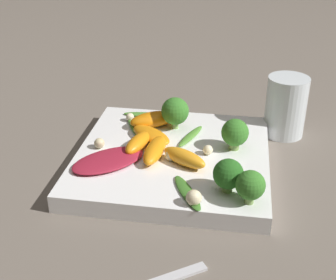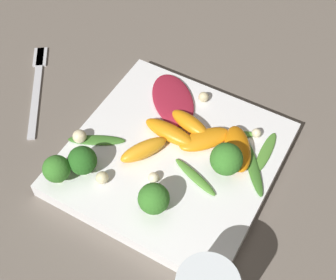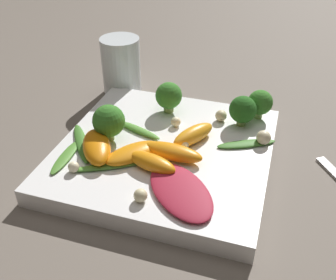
{
  "view_description": "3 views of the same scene",
  "coord_description": "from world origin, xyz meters",
  "views": [
    {
      "loc": [
        0.08,
        -0.56,
        0.34
      ],
      "look_at": [
        -0.01,
        0.02,
        0.03
      ],
      "focal_mm": 50.0,
      "sensor_mm": 36.0,
      "label": 1
    },
    {
      "loc": [
        0.31,
        0.17,
        0.53
      ],
      "look_at": [
        -0.01,
        -0.01,
        0.03
      ],
      "focal_mm": 50.0,
      "sensor_mm": 36.0,
      "label": 2
    },
    {
      "loc": [
        -0.38,
        -0.13,
        0.31
      ],
      "look_at": [
        -0.0,
        -0.0,
        0.04
      ],
      "focal_mm": 42.0,
      "sensor_mm": 36.0,
      "label": 3
    }
  ],
  "objects": [
    {
      "name": "arugula_sprig_2",
      "position": [
        0.02,
        0.04,
        0.03
      ],
      "size": [
        0.04,
        0.07,
        0.01
      ],
      "color": "#518E33",
      "rests_on": "plate"
    },
    {
      "name": "macadamia_nut_5",
      "position": [
        0.08,
        -0.06,
        0.03
      ],
      "size": [
        0.02,
        0.02,
        0.02
      ],
      "color": "beige",
      "rests_on": "plate"
    },
    {
      "name": "macadamia_nut_1",
      "position": [
        0.05,
        -0.0,
        0.03
      ],
      "size": [
        0.01,
        0.01,
        0.01
      ],
      "color": "beige",
      "rests_on": "plate"
    },
    {
      "name": "orange_segment_2",
      "position": [
        -0.05,
        0.0,
        0.03
      ],
      "size": [
        0.04,
        0.07,
        0.02
      ],
      "color": "orange",
      "rests_on": "plate"
    },
    {
      "name": "broccoli_floret_2",
      "position": [
        -0.01,
        0.07,
        0.05
      ],
      "size": [
        0.04,
        0.04,
        0.05
      ],
      "color": "#84AD5B",
      "rests_on": "plate"
    },
    {
      "name": "broccoli_floret_0",
      "position": [
        0.08,
        -0.08,
        0.05
      ],
      "size": [
        0.04,
        0.04,
        0.04
      ],
      "color": "#7A9E51",
      "rests_on": "plate"
    },
    {
      "name": "ground_plane",
      "position": [
        0.0,
        0.0,
        0.0
      ],
      "size": [
        2.4,
        2.4,
        0.0
      ],
      "primitive_type": "plane",
      "color": "#6B6056"
    },
    {
      "name": "broccoli_floret_1",
      "position": [
        0.08,
        0.02,
        0.05
      ],
      "size": [
        0.04,
        0.04,
        0.04
      ],
      "color": "#7A9E51",
      "rests_on": "plate"
    },
    {
      "name": "orange_segment_4",
      "position": [
        -0.04,
        0.07,
        0.03
      ],
      "size": [
        0.08,
        0.07,
        0.02
      ],
      "color": "orange",
      "rests_on": "plate"
    },
    {
      "name": "arugula_sprig_4",
      "position": [
        -0.06,
        0.05,
        0.03
      ],
      "size": [
        0.05,
        0.08,
        0.0
      ],
      "color": "#518E33",
      "rests_on": "plate"
    },
    {
      "name": "macadamia_nut_4",
      "position": [
        -0.1,
        -0.01,
        0.03
      ],
      "size": [
        0.01,
        0.01,
        0.01
      ],
      "color": "beige",
      "rests_on": "plate"
    },
    {
      "name": "arugula_sprig_1",
      "position": [
        -0.03,
        0.1,
        0.03
      ],
      "size": [
        0.08,
        0.06,
        0.01
      ],
      "color": "#3D7528",
      "rests_on": "plate"
    },
    {
      "name": "macadamia_nut_0",
      "position": [
        -0.0,
        -0.02,
        0.03
      ],
      "size": [
        0.02,
        0.02,
        0.02
      ],
      "color": "beige",
      "rests_on": "plate"
    },
    {
      "name": "arugula_sprig_3",
      "position": [
        0.03,
        -0.1,
        0.03
      ],
      "size": [
        0.05,
        0.08,
        0.0
      ],
      "color": "#3D7528",
      "rests_on": "plate"
    },
    {
      "name": "drinking_glass",
      "position": [
        0.16,
        0.13,
        0.05
      ],
      "size": [
        0.06,
        0.06,
        0.09
      ],
      "color": "white",
      "rests_on": "ground_plane"
    },
    {
      "name": "macadamia_nut_3",
      "position": [
        0.04,
        -0.12,
        0.03
      ],
      "size": [
        0.02,
        0.02,
        0.02
      ],
      "color": "beige",
      "rests_on": "plate"
    },
    {
      "name": "broccoli_floret_3",
      "position": [
        0.1,
        -0.1,
        0.05
      ],
      "size": [
        0.03,
        0.03,
        0.04
      ],
      "color": "#7A9E51",
      "rests_on": "plate"
    },
    {
      "name": "orange_segment_0",
      "position": [
        -0.04,
        0.03,
        0.03
      ],
      "size": [
        0.08,
        0.07,
        0.02
      ],
      "color": "orange",
      "rests_on": "plate"
    },
    {
      "name": "radicchio_leaf_0",
      "position": [
        -0.08,
        -0.04,
        0.03
      ],
      "size": [
        0.11,
        0.11,
        0.01
      ],
      "color": "maroon",
      "rests_on": "plate"
    },
    {
      "name": "orange_segment_1",
      "position": [
        -0.02,
        -0.02,
        0.03
      ],
      "size": [
        0.03,
        0.08,
        0.02
      ],
      "color": "orange",
      "rests_on": "plate"
    },
    {
      "name": "orange_segment_3",
      "position": [
        0.02,
        -0.03,
        0.03
      ],
      "size": [
        0.07,
        0.05,
        0.02
      ],
      "color": "orange",
      "rests_on": "plate"
    },
    {
      "name": "plate",
      "position": [
        0.0,
        0.0,
        0.01
      ],
      "size": [
        0.26,
        0.26,
        0.02
      ],
      "color": "white",
      "rests_on": "ground_plane"
    },
    {
      "name": "arugula_sprig_0",
      "position": [
        -0.06,
        0.11,
        0.03
      ],
      "size": [
        0.07,
        0.02,
        0.0
      ],
      "color": "#518E33",
      "rests_on": "plate"
    },
    {
      "name": "macadamia_nut_2",
      "position": [
        -0.08,
        0.08,
        0.03
      ],
      "size": [
        0.01,
        0.01,
        0.01
      ],
      "color": "beige",
      "rests_on": "plate"
    }
  ]
}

